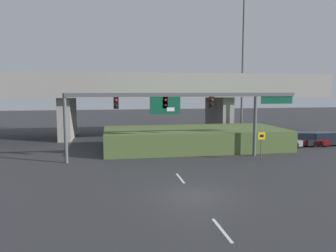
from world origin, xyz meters
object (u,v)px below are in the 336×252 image
(speed_limit_sign, at_px, (261,142))
(parked_sedan_mid_right, at_px, (302,139))
(highway_light_pole_near, at_px, (243,61))
(parked_sedan_far_right, at_px, (322,139))
(signal_gantry, at_px, (181,104))
(parked_sedan_near_right, at_px, (279,141))

(speed_limit_sign, distance_m, parked_sedan_mid_right, 9.50)
(highway_light_pole_near, bearing_deg, parked_sedan_far_right, -41.58)
(signal_gantry, xyz_separation_m, speed_limit_sign, (6.38, -1.80, -3.04))
(speed_limit_sign, height_order, highway_light_pole_near, highway_light_pole_near)
(parked_sedan_mid_right, bearing_deg, parked_sedan_near_right, -151.84)
(parked_sedan_mid_right, bearing_deg, highway_light_pole_near, 141.37)
(signal_gantry, xyz_separation_m, highway_light_pole_near, (9.45, 9.72, 4.53))
(parked_sedan_mid_right, distance_m, parked_sedan_far_right, 2.22)
(speed_limit_sign, height_order, parked_sedan_near_right, speed_limit_sign)
(parked_sedan_far_right, bearing_deg, signal_gantry, -168.40)
(highway_light_pole_near, height_order, parked_sedan_far_right, highway_light_pole_near)
(parked_sedan_near_right, distance_m, parked_sedan_mid_right, 3.12)
(parked_sedan_near_right, bearing_deg, speed_limit_sign, -140.45)
(speed_limit_sign, height_order, parked_sedan_far_right, speed_limit_sign)
(signal_gantry, relative_size, speed_limit_sign, 8.19)
(speed_limit_sign, bearing_deg, parked_sedan_far_right, 30.59)
(highway_light_pole_near, distance_m, parked_sedan_near_right, 10.71)
(parked_sedan_near_right, bearing_deg, signal_gantry, -172.69)
(speed_limit_sign, distance_m, parked_sedan_near_right, 6.79)
(highway_light_pole_near, xyz_separation_m, parked_sedan_far_right, (6.57, -5.83, -8.49))
(signal_gantry, bearing_deg, speed_limit_sign, -15.76)
(parked_sedan_mid_right, relative_size, parked_sedan_far_right, 1.02)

